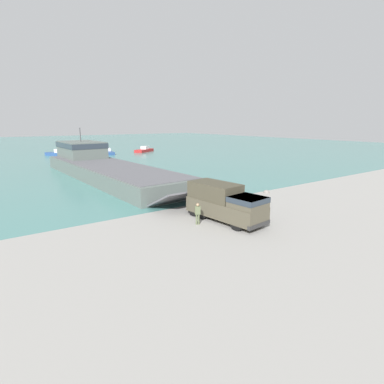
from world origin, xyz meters
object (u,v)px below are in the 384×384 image
object	(u,v)px
soldier_on_ramp	(198,212)
moored_boat_b	(58,153)
moored_boat_a	(107,152)
military_truck	(225,202)
moored_boat_c	(144,150)
landing_craft	(101,165)

from	to	relation	value
soldier_on_ramp	moored_boat_b	world-z (taller)	soldier_on_ramp
moored_boat_a	moored_boat_b	xyz separation A→B (m)	(-11.87, 1.97, 0.08)
military_truck	moored_boat_c	bearing A→B (deg)	153.28
landing_craft	moored_boat_b	world-z (taller)	landing_craft
landing_craft	moored_boat_c	world-z (taller)	landing_craft
soldier_on_ramp	moored_boat_c	xyz separation A→B (m)	(23.94, 58.99, -0.51)
moored_boat_b	moored_boat_c	bearing A→B (deg)	-41.98
landing_craft	moored_boat_a	world-z (taller)	landing_craft
landing_craft	military_truck	size ratio (longest dim) A/B	5.29
military_truck	moored_boat_b	world-z (taller)	military_truck
military_truck	soldier_on_ramp	size ratio (longest dim) A/B	4.16
moored_boat_b	moored_boat_c	xyz separation A→B (m)	(22.20, -3.04, -0.02)
landing_craft	moored_boat_a	xyz separation A→B (m)	(12.35, 32.66, -1.23)
soldier_on_ramp	moored_boat_c	world-z (taller)	soldier_on_ramp
landing_craft	moored_boat_b	bearing A→B (deg)	86.21
landing_craft	soldier_on_ramp	world-z (taller)	landing_craft
moored_boat_a	soldier_on_ramp	bearing A→B (deg)	86.56
landing_craft	military_truck	bearing A→B (deg)	-90.59
moored_boat_c	military_truck	bearing A→B (deg)	126.35
soldier_on_ramp	moored_boat_c	distance (m)	63.66
moored_boat_c	soldier_on_ramp	bearing A→B (deg)	124.14
landing_craft	soldier_on_ramp	distance (m)	27.44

